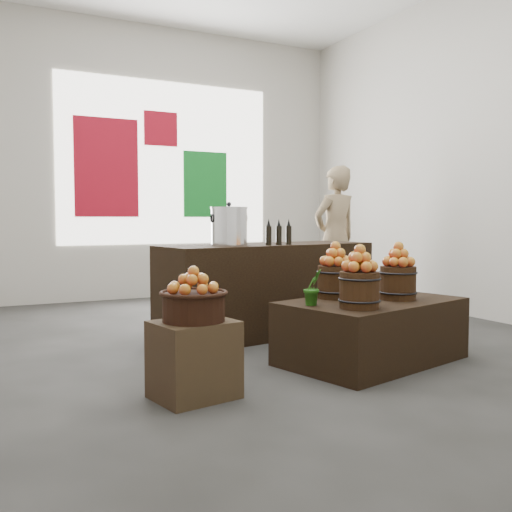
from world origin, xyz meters
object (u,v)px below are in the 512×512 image
crate (194,360)px  display_table (372,331)px  wicker_basket (194,307)px  counter (268,289)px  stock_pot_left (229,227)px  shopper (335,237)px

crate → display_table: bearing=8.9°
wicker_basket → counter: (1.39, 1.61, -0.14)m
wicker_basket → counter: 2.13m
crate → wicker_basket: 0.35m
wicker_basket → counter: counter is taller
stock_pot_left → counter: bearing=8.6°
crate → stock_pot_left: 1.99m
wicker_basket → crate: bearing=0.0°
wicker_basket → counter: size_ratio=0.18×
counter → shopper: 2.01m
wicker_basket → shopper: 4.07m
crate → display_table: 1.66m
crate → counter: (1.39, 1.61, 0.21)m
counter → stock_pot_left: bearing=-180.0°
display_table → stock_pot_left: bearing=104.4°
stock_pot_left → shopper: size_ratio=0.19×
counter → crate: bearing=-139.2°
counter → shopper: bearing=26.9°
display_table → wicker_basket: bearing=174.4°
display_table → stock_pot_left: stock_pot_left is taller
wicker_basket → stock_pot_left: 1.87m
shopper → counter: bearing=27.3°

